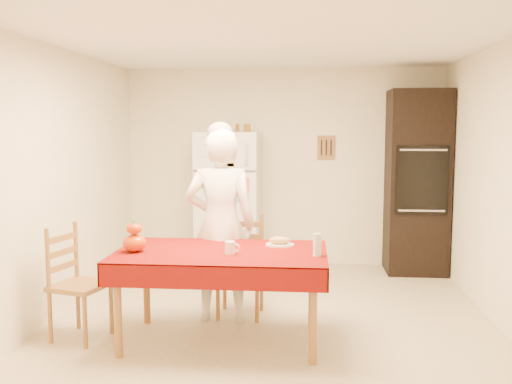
# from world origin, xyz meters

# --- Properties ---
(floor) EXTENTS (4.50, 4.50, 0.00)m
(floor) POSITION_xyz_m (0.00, 0.00, 0.00)
(floor) COLOR tan
(floor) RESTS_ON ground
(room_shell) EXTENTS (4.02, 4.52, 2.51)m
(room_shell) POSITION_xyz_m (0.00, 0.00, 1.62)
(room_shell) COLOR white
(room_shell) RESTS_ON ground
(refrigerator) EXTENTS (0.75, 0.74, 1.70)m
(refrigerator) POSITION_xyz_m (-0.65, 1.88, 0.85)
(refrigerator) COLOR white
(refrigerator) RESTS_ON floor
(oven_cabinet) EXTENTS (0.70, 0.62, 2.20)m
(oven_cabinet) POSITION_xyz_m (1.63, 1.93, 1.10)
(oven_cabinet) COLOR black
(oven_cabinet) RESTS_ON floor
(dining_table) EXTENTS (1.70, 1.00, 0.76)m
(dining_table) POSITION_xyz_m (-0.38, -0.55, 0.69)
(dining_table) COLOR brown
(dining_table) RESTS_ON floor
(chair_far) EXTENTS (0.44, 0.42, 0.95)m
(chair_far) POSITION_xyz_m (-0.30, 0.18, 0.51)
(chair_far) COLOR brown
(chair_far) RESTS_ON floor
(chair_left) EXTENTS (0.49, 0.51, 0.95)m
(chair_left) POSITION_xyz_m (-1.62, -0.56, 0.51)
(chair_left) COLOR brown
(chair_left) RESTS_ON floor
(seated_woman) EXTENTS (0.66, 0.46, 1.75)m
(seated_woman) POSITION_xyz_m (-0.46, 0.00, 0.87)
(seated_woman) COLOR white
(seated_woman) RESTS_ON floor
(coffee_mug) EXTENTS (0.08, 0.08, 0.10)m
(coffee_mug) POSITION_xyz_m (-0.29, -0.66, 0.81)
(coffee_mug) COLOR white
(coffee_mug) RESTS_ON dining_table
(pumpkin_lower) EXTENTS (0.19, 0.19, 0.14)m
(pumpkin_lower) POSITION_xyz_m (-1.06, -0.65, 0.83)
(pumpkin_lower) COLOR #DE5105
(pumpkin_lower) RESTS_ON dining_table
(pumpkin_upper) EXTENTS (0.12, 0.12, 0.09)m
(pumpkin_upper) POSITION_xyz_m (-1.06, -0.65, 0.95)
(pumpkin_upper) COLOR #E65705
(pumpkin_upper) RESTS_ON pumpkin_lower
(wine_glass) EXTENTS (0.07, 0.07, 0.18)m
(wine_glass) POSITION_xyz_m (0.40, -0.66, 0.85)
(wine_glass) COLOR silver
(wine_glass) RESTS_ON dining_table
(bread_plate) EXTENTS (0.24, 0.24, 0.02)m
(bread_plate) POSITION_xyz_m (0.09, -0.32, 0.77)
(bread_plate) COLOR white
(bread_plate) RESTS_ON dining_table
(bread_loaf) EXTENTS (0.18, 0.10, 0.06)m
(bread_loaf) POSITION_xyz_m (0.09, -0.32, 0.81)
(bread_loaf) COLOR #A97B53
(bread_loaf) RESTS_ON bread_plate
(spice_jar_left) EXTENTS (0.05, 0.05, 0.10)m
(spice_jar_left) POSITION_xyz_m (-0.54, 1.93, 1.75)
(spice_jar_left) COLOR brown
(spice_jar_left) RESTS_ON refrigerator
(spice_jar_mid) EXTENTS (0.05, 0.05, 0.10)m
(spice_jar_mid) POSITION_xyz_m (-0.44, 1.93, 1.75)
(spice_jar_mid) COLOR brown
(spice_jar_mid) RESTS_ON refrigerator
(spice_jar_right) EXTENTS (0.05, 0.05, 0.10)m
(spice_jar_right) POSITION_xyz_m (-0.41, 1.93, 1.75)
(spice_jar_right) COLOR #915C1A
(spice_jar_right) RESTS_ON refrigerator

